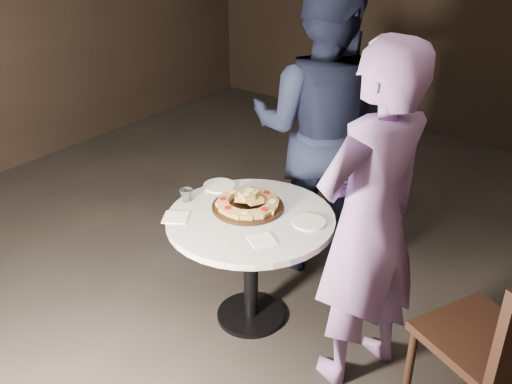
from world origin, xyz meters
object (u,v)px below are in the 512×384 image
table (251,236)px  focaccia_pile (248,201)px  water_glass (187,195)px  diner_navy (321,129)px  diner_teal (369,224)px  chair_right (504,340)px  serving_board (248,207)px  chair_far (358,160)px

table → focaccia_pile: (-0.07, 0.07, 0.17)m
water_glass → diner_navy: size_ratio=0.04×
focaccia_pile → diner_teal: (0.76, -0.05, 0.15)m
chair_right → serving_board: bearing=-68.6°
diner_navy → chair_right: bearing=131.3°
focaccia_pile → chair_right: size_ratio=0.37×
diner_navy → diner_teal: (0.74, -0.77, -0.07)m
serving_board → chair_right: size_ratio=0.41×
table → serving_board: size_ratio=2.87×
chair_right → diner_navy: diner_navy is taller
table → serving_board: 0.17m
focaccia_pile → water_glass: size_ratio=4.67×
serving_board → chair_right: chair_right is taller
water_glass → diner_teal: size_ratio=0.04×
serving_board → diner_navy: diner_navy is taller
water_glass → chair_right: size_ratio=0.08×
serving_board → focaccia_pile: focaccia_pile is taller
table → chair_right: chair_right is taller
serving_board → diner_teal: size_ratio=0.23×
water_glass → chair_far: chair_far is taller
chair_right → diner_teal: (-0.69, 0.04, 0.31)m
water_glass → chair_far: size_ratio=0.08×
table → water_glass: water_glass is taller
serving_board → focaccia_pile: bearing=71.0°
diner_teal → chair_right: bearing=105.9°
serving_board → focaccia_pile: size_ratio=1.10×
water_glass → focaccia_pile: bearing=23.6°
focaccia_pile → chair_far: size_ratio=0.39×
chair_right → table: bearing=-66.1°
table → chair_right: bearing=-1.1°
water_glass → diner_teal: bearing=5.1°
serving_board → diner_teal: diner_teal is taller
serving_board → diner_navy: size_ratio=0.21×
serving_board → diner_navy: 0.77m
table → diner_teal: diner_teal is taller
diner_navy → diner_teal: diner_navy is taller
focaccia_pile → diner_navy: 0.76m
chair_far → diner_navy: 0.68m
chair_far → diner_teal: 1.54m
water_glass → chair_far: (0.38, 1.41, -0.19)m
diner_navy → diner_teal: size_ratio=1.08×
table → water_glass: size_ratio=14.80×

